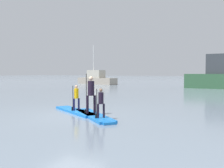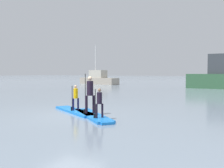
# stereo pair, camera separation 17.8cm
# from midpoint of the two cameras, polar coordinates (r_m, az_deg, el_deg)

# --- Properties ---
(ground_plane) EXTENTS (240.00, 240.00, 0.00)m
(ground_plane) POSITION_cam_midpoint_polar(r_m,az_deg,el_deg) (11.36, -8.86, -6.88)
(ground_plane) COLOR gray
(paddleboard_near) EXTENTS (3.46, 2.27, 0.10)m
(paddleboard_near) POSITION_cam_midpoint_polar(r_m,az_deg,el_deg) (12.00, -7.79, -6.13)
(paddleboard_near) COLOR blue
(paddleboard_near) RESTS_ON ground
(paddler_child_solo) EXTENTS (0.28, 0.37, 1.18)m
(paddler_child_solo) POSITION_cam_midpoint_polar(r_m,az_deg,el_deg) (11.90, -7.84, -2.74)
(paddler_child_solo) COLOR #19194C
(paddler_child_solo) RESTS_ON paddleboard_near
(paddleboard_far) EXTENTS (3.29, 2.80, 0.10)m
(paddleboard_far) POSITION_cam_midpoint_polar(r_m,az_deg,el_deg) (10.81, -3.96, -7.08)
(paddleboard_far) COLOR blue
(paddleboard_far) RESTS_ON ground
(paddler_adult) EXTENTS (0.40, 0.43, 1.72)m
(paddler_adult) POSITION_cam_midpoint_polar(r_m,az_deg,el_deg) (11.01, -4.56, -1.81)
(paddler_adult) COLOR black
(paddler_adult) RESTS_ON paddleboard_far
(paddler_child_front) EXTENTS (0.30, 0.34, 1.15)m
(paddler_child_front) POSITION_cam_midpoint_polar(r_m,az_deg,el_deg) (9.86, -2.40, -3.93)
(paddler_child_front) COLOR black
(paddler_child_front) RESTS_ON paddleboard_far
(fishing_boat_green_midground) EXTENTS (7.60, 3.52, 6.29)m
(fishing_boat_green_midground) POSITION_cam_midpoint_polar(r_m,az_deg,el_deg) (40.35, -2.96, 1.15)
(fishing_boat_green_midground) COLOR #9E9384
(fishing_boat_green_midground) RESTS_ON ground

